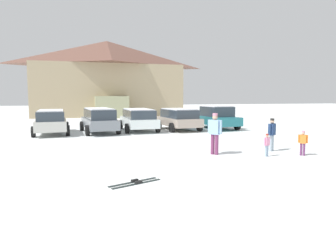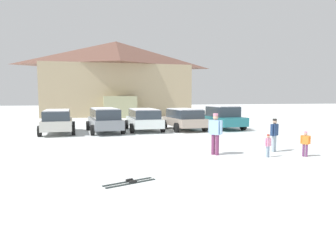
{
  "view_description": "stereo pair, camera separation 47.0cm",
  "coord_description": "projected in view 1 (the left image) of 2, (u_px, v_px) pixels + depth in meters",
  "views": [
    {
      "loc": [
        -4.42,
        -5.9,
        2.32
      ],
      "look_at": [
        -1.21,
        5.27,
        1.18
      ],
      "focal_mm": 32.0,
      "sensor_mm": 36.0,
      "label": 1
    },
    {
      "loc": [
        -3.97,
        -6.02,
        2.32
      ],
      "look_at": [
        -1.21,
        5.27,
        1.18
      ],
      "focal_mm": 32.0,
      "sensor_mm": 36.0,
      "label": 2
    }
  ],
  "objects": [
    {
      "name": "skier_adult_in_blue_parka",
      "position": [
        215.0,
        131.0,
        12.0
      ],
      "size": [
        0.43,
        0.51,
        1.67
      ],
      "color": "#75345C",
      "rests_on": "ground"
    },
    {
      "name": "skier_child_in_orange_jacket",
      "position": [
        303.0,
        142.0,
        11.82
      ],
      "size": [
        0.29,
        0.27,
        0.99
      ],
      "color": "#6B3664",
      "rests_on": "ground"
    },
    {
      "name": "parked_beige_suv",
      "position": [
        179.0,
        118.0,
        20.99
      ],
      "size": [
        2.5,
        4.29,
        1.5
      ],
      "color": "#B4A291",
      "rests_on": "ground"
    },
    {
      "name": "ski_lodge",
      "position": [
        108.0,
        78.0,
        37.75
      ],
      "size": [
        17.87,
        11.12,
        9.28
      ],
      "color": "tan",
      "rests_on": "ground"
    },
    {
      "name": "skier_teen_in_navy_coat",
      "position": [
        272.0,
        133.0,
        12.79
      ],
      "size": [
        0.46,
        0.35,
        1.41
      ],
      "color": "#A0B4C3",
      "rests_on": "ground"
    },
    {
      "name": "ground",
      "position": [
        278.0,
        195.0,
        7.09
      ],
      "size": [
        160.0,
        160.0,
        0.0
      ],
      "primitive_type": "plane",
      "color": "white"
    },
    {
      "name": "parked_grey_wagon",
      "position": [
        99.0,
        119.0,
        19.47
      ],
      "size": [
        2.47,
        4.95,
        1.59
      ],
      "color": "gray",
      "rests_on": "ground"
    },
    {
      "name": "pair_of_skis",
      "position": [
        135.0,
        182.0,
        8.05
      ],
      "size": [
        1.48,
        0.81,
        0.08
      ],
      "color": "#222C2C",
      "rests_on": "ground"
    },
    {
      "name": "parked_silver_wagon",
      "position": [
        51.0,
        121.0,
        18.71
      ],
      "size": [
        2.32,
        4.5,
        1.51
      ],
      "color": "beige",
      "rests_on": "ground"
    },
    {
      "name": "parked_white_suv",
      "position": [
        138.0,
        119.0,
        20.57
      ],
      "size": [
        2.3,
        4.68,
        1.5
      ],
      "color": "white",
      "rests_on": "ground"
    },
    {
      "name": "parked_teal_hatchback",
      "position": [
        216.0,
        117.0,
        21.89
      ],
      "size": [
        2.49,
        4.51,
        1.68
      ],
      "color": "#24737C",
      "rests_on": "ground"
    },
    {
      "name": "skier_child_in_pink_snowsuit",
      "position": [
        267.0,
        144.0,
        11.63
      ],
      "size": [
        0.32,
        0.19,
        0.89
      ],
      "color": "#9DB6CE",
      "rests_on": "ground"
    }
  ]
}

